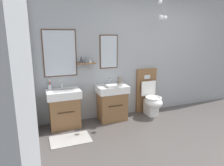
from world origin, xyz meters
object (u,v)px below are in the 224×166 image
at_px(toothbrush_cup, 50,86).
at_px(folded_hand_towel, 112,86).
at_px(toilet, 150,98).
at_px(vanity_sink_left, 64,108).
at_px(soap_dispenser, 120,80).
at_px(vanity_sink_right, 112,102).

relative_size(toothbrush_cup, folded_hand_towel, 0.95).
bearing_deg(toilet, vanity_sink_left, 179.53).
distance_m(toilet, toothbrush_cup, 2.15).
relative_size(vanity_sink_left, folded_hand_towel, 3.33).
distance_m(toothbrush_cup, folded_hand_towel, 1.20).
distance_m(vanity_sink_left, soap_dispenser, 1.30).
distance_m(vanity_sink_right, toothbrush_cup, 1.29).
bearing_deg(vanity_sink_right, toilet, -0.98).
xyz_separation_m(toilet, soap_dispenser, (-0.65, 0.17, 0.43)).
bearing_deg(toothbrush_cup, soap_dispenser, 0.41).
bearing_deg(toothbrush_cup, vanity_sink_right, -6.83).
height_order(toilet, toothbrush_cup, toilet).
height_order(toothbrush_cup, soap_dispenser, toothbrush_cup).
relative_size(vanity_sink_right, toilet, 0.73).
height_order(soap_dispenser, folded_hand_towel, soap_dispenser).
bearing_deg(soap_dispenser, toilet, -14.66).
bearing_deg(folded_hand_towel, toilet, 6.65).
bearing_deg(toilet, vanity_sink_right, 179.02).
xyz_separation_m(vanity_sink_left, toothbrush_cup, (-0.23, 0.15, 0.41)).
distance_m(vanity_sink_right, soap_dispenser, 0.51).
height_order(toothbrush_cup, folded_hand_towel, toothbrush_cup).
xyz_separation_m(toothbrush_cup, soap_dispenser, (1.45, 0.01, 0.01)).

